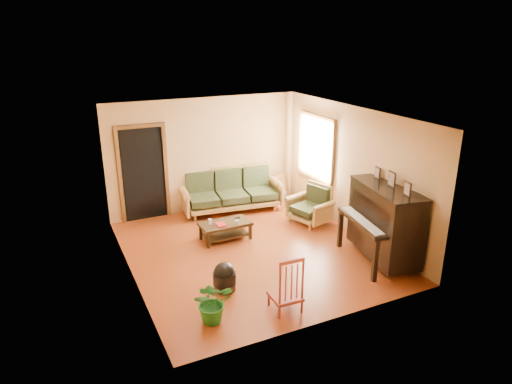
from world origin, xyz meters
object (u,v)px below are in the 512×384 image
armchair (309,205)px  piano (385,224)px  coffee_table (225,231)px  potted_plant (213,302)px  footstool (224,280)px  red_chair (286,282)px  ceramic_crock (283,196)px  sofa (232,191)px

armchair → piano: (0.31, -2.03, 0.28)m
coffee_table → potted_plant: size_ratio=1.58×
piano → armchair: bearing=109.4°
footstool → piano: bearing=-5.0°
piano → potted_plant: (-3.46, -0.45, -0.39)m
footstool → red_chair: 1.13m
coffee_table → footstool: (-0.73, -1.77, -0.00)m
armchair → red_chair: (-2.07, -2.67, 0.04)m
coffee_table → piano: bearing=-41.8°
ceramic_crock → potted_plant: size_ratio=0.35×
ceramic_crock → potted_plant: potted_plant is taller
armchair → piano: bearing=-97.8°
footstool → potted_plant: 0.86m
sofa → footstool: bearing=-108.0°
potted_plant → ceramic_crock: bearing=50.0°
armchair → piano: size_ratio=0.53×
sofa → red_chair: 4.14m
sofa → ceramic_crock: (1.40, 0.08, -0.38)m
coffee_table → red_chair: size_ratio=1.09×
sofa → coffee_table: sofa is taller
coffee_table → potted_plant: (-1.19, -2.49, 0.14)m
sofa → piano: 3.76m
coffee_table → ceramic_crock: bearing=34.6°
footstool → potted_plant: (-0.46, -0.72, 0.14)m
piano → potted_plant: bearing=-161.8°
sofa → potted_plant: size_ratio=3.59×
sofa → footstool: sofa is taller
sofa → footstool: 3.48m
coffee_table → armchair: 1.98m
footstool → red_chair: (0.62, -0.90, 0.28)m
footstool → red_chair: red_chair is taller
armchair → ceramic_crock: armchair is taller
coffee_table → footstool: 1.91m
coffee_table → red_chair: bearing=-92.3°
sofa → armchair: bearing=-41.6°
ceramic_crock → potted_plant: 5.15m
sofa → piano: piano is taller
potted_plant → coffee_table: bearing=64.4°
coffee_table → ceramic_crock: coffee_table is taller
sofa → armchair: size_ratio=2.72×
red_chair → piano: bearing=17.2°
piano → red_chair: bearing=-154.2°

